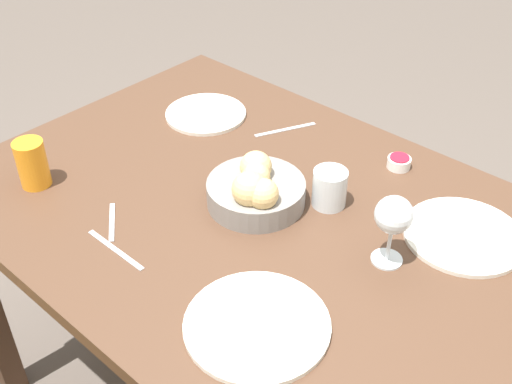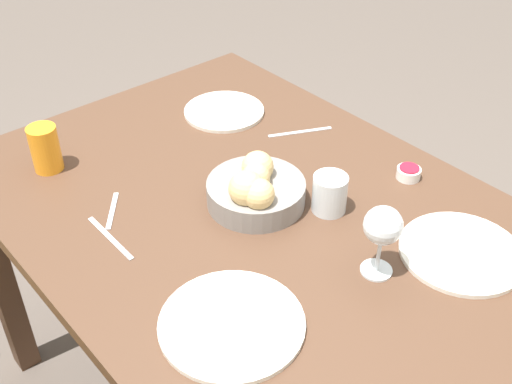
{
  "view_description": "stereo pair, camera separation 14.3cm",
  "coord_description": "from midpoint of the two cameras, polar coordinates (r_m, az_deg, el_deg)",
  "views": [
    {
      "loc": [
        -0.74,
        0.83,
        1.66
      ],
      "look_at": [
        0.03,
        -0.02,
        0.8
      ],
      "focal_mm": 45.0,
      "sensor_mm": 36.0,
      "label": 1
    },
    {
      "loc": [
        -0.84,
        0.73,
        1.66
      ],
      "look_at": [
        0.03,
        -0.02,
        0.8
      ],
      "focal_mm": 45.0,
      "sensor_mm": 36.0,
      "label": 2
    }
  ],
  "objects": [
    {
      "name": "jam_bowl_berry",
      "position": [
        1.57,
        10.09,
        2.53
      ],
      "size": [
        0.06,
        0.06,
        0.03
      ],
      "color": "white",
      "rests_on": "dining_table"
    },
    {
      "name": "spoon_coffee",
      "position": [
        1.44,
        -15.48,
        -2.7
      ],
      "size": [
        0.11,
        0.09,
        0.0
      ],
      "color": "#B7B7BC",
      "rests_on": "dining_table"
    },
    {
      "name": "juice_glass",
      "position": [
        1.58,
        -21.76,
        2.27
      ],
      "size": [
        0.07,
        0.07,
        0.11
      ],
      "color": "orange",
      "rests_on": "dining_table"
    },
    {
      "name": "plate_near_left",
      "position": [
        1.4,
        15.22,
        -3.84
      ],
      "size": [
        0.25,
        0.25,
        0.01
      ],
      "color": "silver",
      "rests_on": "dining_table"
    },
    {
      "name": "bread_basket",
      "position": [
        1.41,
        -2.9,
        0.14
      ],
      "size": [
        0.22,
        0.22,
        0.12
      ],
      "color": "gray",
      "rests_on": "dining_table"
    },
    {
      "name": "dining_table",
      "position": [
        1.48,
        -2.4,
        -4.76
      ],
      "size": [
        1.36,
        0.95,
        0.77
      ],
      "color": "#4C3323",
      "rests_on": "ground_plane"
    },
    {
      "name": "plate_far_center",
      "position": [
        1.17,
        -3.46,
        -11.88
      ],
      "size": [
        0.27,
        0.27,
        0.01
      ],
      "color": "silver",
      "rests_on": "dining_table"
    },
    {
      "name": "water_tumbler",
      "position": [
        1.42,
        3.72,
        0.25
      ],
      "size": [
        0.08,
        0.08,
        0.09
      ],
      "color": "silver",
      "rests_on": "dining_table"
    },
    {
      "name": "wine_glass",
      "position": [
        1.24,
        8.95,
        -2.35
      ],
      "size": [
        0.08,
        0.08,
        0.16
      ],
      "color": "silver",
      "rests_on": "dining_table"
    },
    {
      "name": "fork_silver",
      "position": [
        1.7,
        0.22,
        5.49
      ],
      "size": [
        0.09,
        0.16,
        0.0
      ],
      "color": "#B7B7BC",
      "rests_on": "dining_table"
    },
    {
      "name": "plate_near_right",
      "position": [
        1.78,
        -6.8,
        6.84
      ],
      "size": [
        0.22,
        0.22,
        0.01
      ],
      "color": "silver",
      "rests_on": "dining_table"
    },
    {
      "name": "knife_silver",
      "position": [
        1.37,
        -15.34,
        -5.1
      ],
      "size": [
        0.17,
        0.01,
        0.0
      ],
      "color": "#B7B7BC",
      "rests_on": "dining_table"
    }
  ]
}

